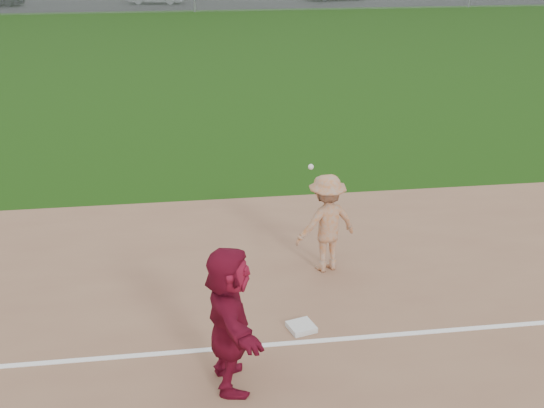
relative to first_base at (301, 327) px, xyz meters
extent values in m
plane|color=#183D0B|center=(-0.18, 0.45, -0.06)|extent=(160.00, 160.00, 0.00)
cube|color=white|center=(-0.18, -0.35, -0.04)|extent=(60.00, 0.10, 0.01)
cube|color=black|center=(-0.18, 46.45, -0.06)|extent=(120.00, 10.00, 0.01)
cube|color=silver|center=(0.00, 0.00, 0.00)|extent=(0.46, 0.46, 0.08)
imported|color=maroon|center=(-1.17, -1.16, 0.97)|extent=(0.71, 1.91, 2.02)
imported|color=#959598|center=(0.78, 1.90, 0.84)|extent=(1.30, 0.99, 1.77)
sphere|color=silver|center=(0.31, 1.09, 2.19)|extent=(0.09, 0.09, 0.09)
camera|label=1|loc=(-1.68, -8.71, 5.70)|focal=45.00mm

